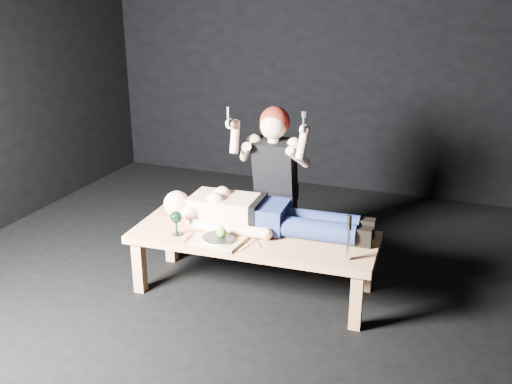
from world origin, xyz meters
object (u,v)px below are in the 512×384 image
(carving_knife, at_px, (348,238))
(goblet, at_px, (176,223))
(table, at_px, (254,263))
(lying_man, at_px, (266,212))
(serving_tray, at_px, (218,241))
(kneeling_woman, at_px, (278,180))

(carving_knife, bearing_deg, goblet, 179.09)
(goblet, distance_m, carving_knife, 1.21)
(table, bearing_deg, carving_knife, -15.54)
(lying_man, xyz_separation_m, serving_tray, (-0.22, -0.34, -0.12))
(serving_tray, height_order, carving_knife, carving_knife)
(carving_knife, bearing_deg, table, 164.46)
(serving_tray, xyz_separation_m, goblet, (-0.33, 0.01, 0.08))
(kneeling_woman, height_order, goblet, kneeling_woman)
(kneeling_woman, xyz_separation_m, carving_knife, (0.75, -0.80, -0.04))
(lying_man, bearing_deg, carving_knife, -26.31)
(lying_man, xyz_separation_m, goblet, (-0.55, -0.33, -0.04))
(goblet, bearing_deg, kneeling_woman, 61.25)
(kneeling_woman, xyz_separation_m, goblet, (-0.46, -0.84, -0.11))
(carving_knife, bearing_deg, lying_man, 153.69)
(table, xyz_separation_m, kneeling_woman, (-0.04, 0.64, 0.42))
(table, xyz_separation_m, serving_tray, (-0.18, -0.21, 0.24))
(table, distance_m, goblet, 0.63)
(kneeling_woman, relative_size, serving_tray, 3.92)
(lying_man, relative_size, carving_knife, 5.55)
(serving_tray, height_order, goblet, goblet)
(carving_knife, bearing_deg, serving_tray, -179.46)
(table, distance_m, lying_man, 0.38)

